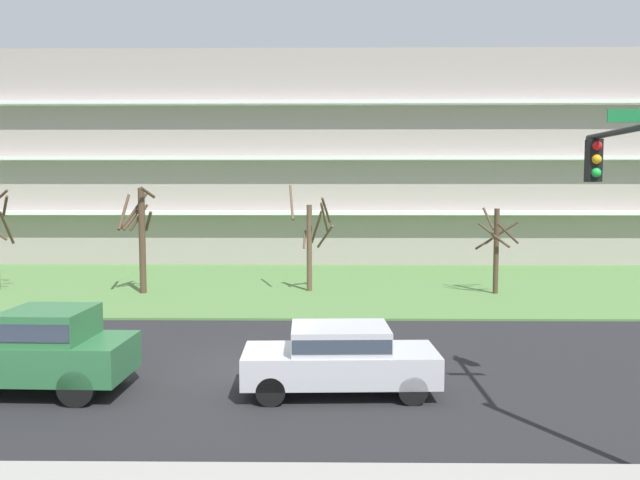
# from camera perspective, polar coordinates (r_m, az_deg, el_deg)

# --- Properties ---
(ground) EXTENTS (160.00, 160.00, 0.00)m
(ground) POSITION_cam_1_polar(r_m,az_deg,el_deg) (16.85, -5.26, -11.49)
(ground) COLOR #232326
(grass_lawn_strip) EXTENTS (80.00, 16.00, 0.08)m
(grass_lawn_strip) POSITION_cam_1_polar(r_m,az_deg,el_deg) (30.51, -2.54, -4.12)
(grass_lawn_strip) COLOR #547F42
(grass_lawn_strip) RESTS_ON ground
(apartment_building) EXTENTS (45.66, 12.59, 13.04)m
(apartment_building) POSITION_cam_1_polar(r_m,az_deg,el_deg) (43.99, -1.55, 7.03)
(apartment_building) COLOR #9E938C
(apartment_building) RESTS_ON ground
(tree_left) EXTENTS (1.57, 1.80, 4.79)m
(tree_left) POSITION_cam_1_polar(r_m,az_deg,el_deg) (28.89, -15.95, 0.56)
(tree_left) COLOR #4C3828
(tree_left) RESTS_ON ground
(tree_center) EXTENTS (2.06, 2.06, 4.87)m
(tree_center) POSITION_cam_1_polar(r_m,az_deg,el_deg) (28.36, -0.79, 0.11)
(tree_center) COLOR brown
(tree_center) RESTS_ON ground
(tree_right) EXTENTS (2.06, 2.09, 3.87)m
(tree_right) POSITION_cam_1_polar(r_m,az_deg,el_deg) (28.71, 15.67, -0.55)
(tree_right) COLOR #4C3828
(tree_right) RESTS_ON ground
(sedan_silver_near_left) EXTENTS (4.46, 1.95, 1.57)m
(sedan_silver_near_left) POSITION_cam_1_polar(r_m,az_deg,el_deg) (14.61, 1.82, -10.45)
(sedan_silver_near_left) COLOR #B7BABF
(sedan_silver_near_left) RESTS_ON ground
(pickup_green_center_left) EXTENTS (5.45, 2.15, 1.95)m
(pickup_green_center_left) POSITION_cam_1_polar(r_m,az_deg,el_deg) (16.17, -25.40, -8.90)
(pickup_green_center_left) COLOR #2D6B3D
(pickup_green_center_left) RESTS_ON ground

